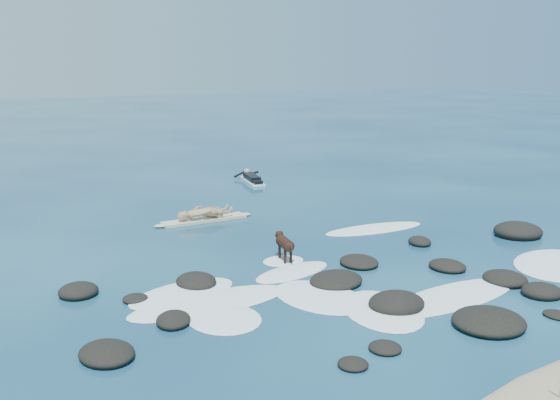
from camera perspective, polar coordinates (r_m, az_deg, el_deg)
ground at (r=16.09m, az=6.81°, el=-5.88°), size 160.00×160.00×0.00m
reef_rocks at (r=15.17m, az=13.75°, el=-6.93°), size 13.92×7.12×0.54m
breaking_foam at (r=14.84m, az=7.43°, el=-7.47°), size 12.42×7.30×0.12m
standing_surfer_rig at (r=20.14m, az=-6.99°, el=0.13°), size 3.36×0.67×1.91m
paddling_surfer_rig at (r=26.68m, az=-2.61°, el=1.97°), size 1.20×2.57×0.44m
dog at (r=16.04m, az=0.40°, el=-3.96°), size 0.42×1.19×0.76m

